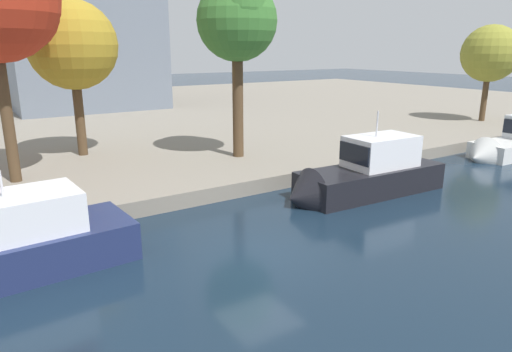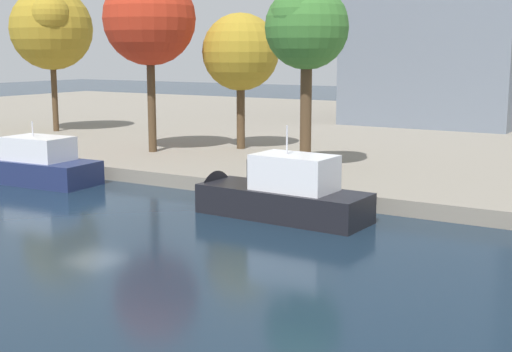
% 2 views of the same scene
% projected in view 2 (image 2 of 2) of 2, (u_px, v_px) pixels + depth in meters
% --- Properties ---
extents(ground_plane, '(220.00, 220.00, 0.00)m').
position_uv_depth(ground_plane, '(92.00, 208.00, 32.21)').
color(ground_plane, '#142333').
extents(dock_promenade, '(120.00, 55.00, 0.73)m').
position_uv_depth(dock_promenade, '(369.00, 131.00, 60.11)').
color(dock_promenade, gray).
rests_on(dock_promenade, ground_plane).
extents(motor_yacht_1, '(8.82, 3.27, 4.29)m').
position_uv_depth(motor_yacht_1, '(25.00, 169.00, 38.68)').
color(motor_yacht_1, navy).
rests_on(motor_yacht_1, ground_plane).
extents(motor_yacht_2, '(8.65, 2.94, 4.74)m').
position_uv_depth(motor_yacht_2, '(273.00, 197.00, 30.45)').
color(motor_yacht_2, black).
rests_on(motor_yacht_2, ground_plane).
extents(mooring_bollard_0, '(0.23, 0.23, 0.73)m').
position_uv_depth(mooring_bollard_0, '(51.00, 152.00, 42.03)').
color(mooring_bollard_0, '#2D2D33').
rests_on(mooring_bollard_0, dock_promenade).
extents(tree_0, '(6.69, 6.43, 11.29)m').
position_uv_depth(tree_0, '(49.00, 29.00, 55.29)').
color(tree_0, '#4C3823').
rests_on(tree_0, dock_promenade).
extents(tree_2, '(4.98, 4.98, 8.78)m').
position_uv_depth(tree_2, '(242.00, 51.00, 45.34)').
color(tree_2, '#4C3823').
rests_on(tree_2, dock_promenade).
extents(tree_3, '(4.42, 4.62, 9.78)m').
position_uv_depth(tree_3, '(308.00, 25.00, 36.80)').
color(tree_3, '#4C3823').
rests_on(tree_3, dock_promenade).
extents(tree_4, '(5.77, 5.77, 11.21)m').
position_uv_depth(tree_4, '(152.00, 20.00, 43.61)').
color(tree_4, '#4C3823').
rests_on(tree_4, dock_promenade).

